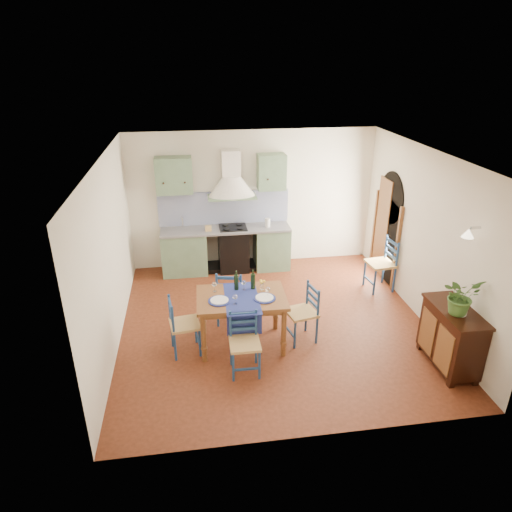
# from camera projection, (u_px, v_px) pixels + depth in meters

# --- Properties ---
(floor) EXTENTS (5.00, 5.00, 0.00)m
(floor) POSITION_uv_depth(u_px,v_px,m) (274.00, 323.00, 7.66)
(floor) COLOR #421C0E
(floor) RESTS_ON ground
(back_wall) EXTENTS (5.00, 0.96, 2.80)m
(back_wall) POSITION_uv_depth(u_px,v_px,m) (231.00, 220.00, 9.24)
(back_wall) COLOR silver
(back_wall) RESTS_ON ground
(right_wall) EXTENTS (0.26, 5.00, 2.80)m
(right_wall) POSITION_uv_depth(u_px,v_px,m) (417.00, 235.00, 7.70)
(right_wall) COLOR silver
(right_wall) RESTS_ON ground
(left_wall) EXTENTS (0.04, 5.00, 2.80)m
(left_wall) POSITION_uv_depth(u_px,v_px,m) (110.00, 256.00, 6.75)
(left_wall) COLOR silver
(left_wall) RESTS_ON ground
(ceiling) EXTENTS (5.00, 5.00, 0.01)m
(ceiling) POSITION_uv_depth(u_px,v_px,m) (277.00, 156.00, 6.51)
(ceiling) COLOR silver
(ceiling) RESTS_ON back_wall
(dining_table) EXTENTS (1.35, 1.02, 1.16)m
(dining_table) POSITION_uv_depth(u_px,v_px,m) (242.00, 302.00, 6.81)
(dining_table) COLOR brown
(dining_table) RESTS_ON ground
(chair_near) EXTENTS (0.43, 0.43, 0.90)m
(chair_near) POSITION_uv_depth(u_px,v_px,m) (245.00, 343.00, 6.34)
(chair_near) COLOR navy
(chair_near) RESTS_ON ground
(chair_far) EXTENTS (0.54, 0.54, 0.97)m
(chair_far) POSITION_uv_depth(u_px,v_px,m) (231.00, 296.00, 7.50)
(chair_far) COLOR navy
(chair_far) RESTS_ON ground
(chair_left) EXTENTS (0.48, 0.48, 0.91)m
(chair_left) POSITION_uv_depth(u_px,v_px,m) (183.00, 325.00, 6.74)
(chair_left) COLOR navy
(chair_left) RESTS_ON ground
(chair_right) EXTENTS (0.52, 0.52, 0.93)m
(chair_right) POSITION_uv_depth(u_px,v_px,m) (303.00, 313.00, 7.05)
(chair_right) COLOR navy
(chair_right) RESTS_ON ground
(chair_spare) EXTENTS (0.52, 0.52, 1.01)m
(chair_spare) POSITION_uv_depth(u_px,v_px,m) (382.00, 264.00, 8.57)
(chair_spare) COLOR navy
(chair_spare) RESTS_ON ground
(sideboard) EXTENTS (0.50, 1.05, 0.94)m
(sideboard) POSITION_uv_depth(u_px,v_px,m) (451.00, 336.00, 6.42)
(sideboard) COLOR black
(sideboard) RESTS_ON ground
(potted_plant) EXTENTS (0.56, 0.52, 0.53)m
(potted_plant) POSITION_uv_depth(u_px,v_px,m) (461.00, 296.00, 6.06)
(potted_plant) COLOR #3B652A
(potted_plant) RESTS_ON sideboard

